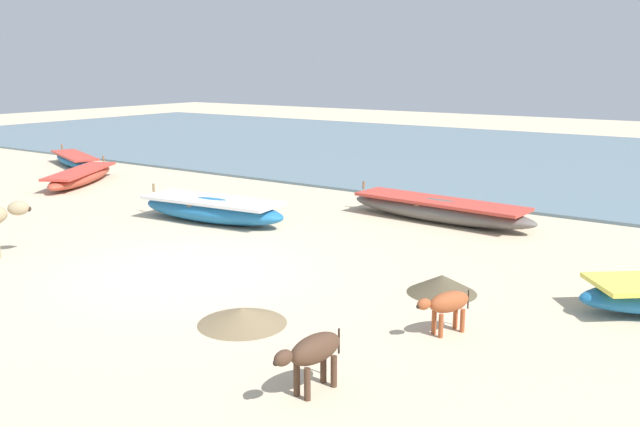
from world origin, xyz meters
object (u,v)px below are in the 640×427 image
(fishing_boat_2, at_px, (212,209))
(fishing_boat_4, at_px, (439,209))
(fishing_boat_3, at_px, (81,176))
(fishing_boat_5, at_px, (75,160))
(calf_near_dark, at_px, (313,352))
(calf_far_rust, at_px, (447,304))

(fishing_boat_2, distance_m, fishing_boat_4, 5.35)
(fishing_boat_3, xyz_separation_m, fishing_boat_5, (-3.44, 2.23, -0.01))
(fishing_boat_3, bearing_deg, calf_near_dark, -147.05)
(fishing_boat_4, relative_size, calf_near_dark, 4.62)
(fishing_boat_5, distance_m, calf_near_dark, 19.43)
(fishing_boat_2, height_order, calf_far_rust, fishing_boat_2)
(calf_far_rust, bearing_deg, fishing_boat_3, -82.64)
(fishing_boat_2, distance_m, fishing_boat_5, 10.94)
(fishing_boat_4, distance_m, calf_near_dark, 8.95)
(fishing_boat_2, bearing_deg, fishing_boat_5, -25.40)
(fishing_boat_2, height_order, calf_near_dark, fishing_boat_2)
(fishing_boat_2, xyz_separation_m, calf_near_dark, (6.82, -5.52, 0.19))
(fishing_boat_3, distance_m, fishing_boat_4, 11.38)
(fishing_boat_3, distance_m, fishing_boat_5, 4.10)
(fishing_boat_5, bearing_deg, fishing_boat_4, -160.72)
(fishing_boat_5, xyz_separation_m, calf_far_rust, (17.67, -6.72, 0.19))
(fishing_boat_3, xyz_separation_m, calf_far_rust, (14.24, -4.48, 0.18))
(fishing_boat_3, height_order, fishing_boat_4, fishing_boat_4)
(fishing_boat_5, bearing_deg, calf_far_rust, -179.45)
(fishing_boat_3, relative_size, fishing_boat_4, 0.81)
(fishing_boat_2, distance_m, calf_near_dark, 8.77)
(calf_near_dark, bearing_deg, fishing_boat_5, -109.72)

